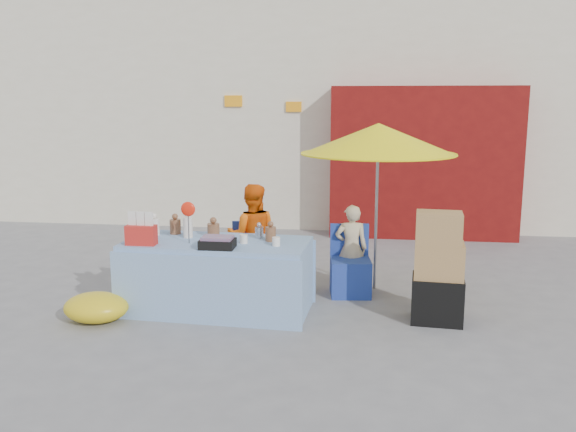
# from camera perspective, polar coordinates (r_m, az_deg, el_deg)

# --- Properties ---
(ground) EXTENTS (80.00, 80.00, 0.00)m
(ground) POSITION_cam_1_polar(r_m,az_deg,el_deg) (7.02, -3.13, -8.90)
(ground) COLOR slate
(ground) RESTS_ON ground
(backdrop) EXTENTS (14.00, 8.00, 7.80)m
(backdrop) POSITION_cam_1_polar(r_m,az_deg,el_deg) (14.05, 4.65, 13.76)
(backdrop) COLOR silver
(backdrop) RESTS_ON ground
(market_table) EXTENTS (2.16, 1.10, 1.27)m
(market_table) POSITION_cam_1_polar(r_m,az_deg,el_deg) (6.98, -6.66, -5.49)
(market_table) COLOR #88B1D9
(market_table) RESTS_ON ground
(chair_left) EXTENTS (0.53, 0.52, 0.85)m
(chair_left) POSITION_cam_1_polar(r_m,az_deg,el_deg) (7.70, -3.53, -5.13)
(chair_left) COLOR #213A9A
(chair_left) RESTS_ON ground
(chair_right) EXTENTS (0.53, 0.52, 0.85)m
(chair_right) POSITION_cam_1_polar(r_m,az_deg,el_deg) (7.57, 5.84, -5.44)
(chair_right) COLOR #213A9A
(chair_right) RESTS_ON ground
(vendor_orange) EXTENTS (0.70, 0.58, 1.34)m
(vendor_orange) POSITION_cam_1_polar(r_m,az_deg,el_deg) (7.72, -3.36, -1.91)
(vendor_orange) COLOR orange
(vendor_orange) RESTS_ON ground
(vendor_beige) EXTENTS (0.43, 0.31, 1.10)m
(vendor_beige) POSITION_cam_1_polar(r_m,az_deg,el_deg) (7.62, 5.93, -3.04)
(vendor_beige) COLOR #CDB891
(vendor_beige) RESTS_ON ground
(umbrella) EXTENTS (1.90, 1.90, 2.09)m
(umbrella) POSITION_cam_1_polar(r_m,az_deg,el_deg) (7.57, 8.45, 7.09)
(umbrella) COLOR gray
(umbrella) RESTS_ON ground
(box_stack) EXTENTS (0.58, 0.49, 1.21)m
(box_stack) POSITION_cam_1_polar(r_m,az_deg,el_deg) (6.74, 13.87, -5.08)
(box_stack) COLOR black
(box_stack) RESTS_ON ground
(tarp_bundle) EXTENTS (0.75, 0.62, 0.32)m
(tarp_bundle) POSITION_cam_1_polar(r_m,az_deg,el_deg) (6.98, -17.51, -8.15)
(tarp_bundle) COLOR gold
(tarp_bundle) RESTS_ON ground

